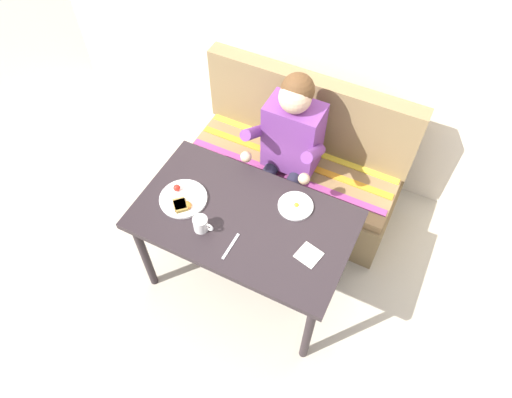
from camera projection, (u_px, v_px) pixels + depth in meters
The scene contains 10 objects.
ground_plane at pixel (246, 279), 3.13m from camera, with size 8.00×8.00×0.00m, color #B8AE9A.
back_wall at pixel (340, 5), 2.77m from camera, with size 4.40×0.10×2.60m, color silver.
table at pixel (244, 226), 2.61m from camera, with size 1.20×0.70×0.73m.
couch at pixel (295, 169), 3.28m from camera, with size 1.44×0.56×1.00m.
person at pixel (288, 145), 2.85m from camera, with size 0.45×0.61×1.21m.
plate_breakfast at pixel (183, 199), 2.60m from camera, with size 0.27×0.27×0.05m.
plate_eggs at pixel (296, 206), 2.58m from camera, with size 0.20×0.20×0.04m.
coffee_mug at pixel (201, 224), 2.47m from camera, with size 0.12×0.08×0.09m.
napkin at pixel (309, 255), 2.40m from camera, with size 0.12×0.12×0.01m, color silver.
fork at pixel (231, 246), 2.44m from camera, with size 0.01×0.17×0.01m, color silver.
Camera 1 is at (0.70, -1.25, 2.84)m, focal length 32.72 mm.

